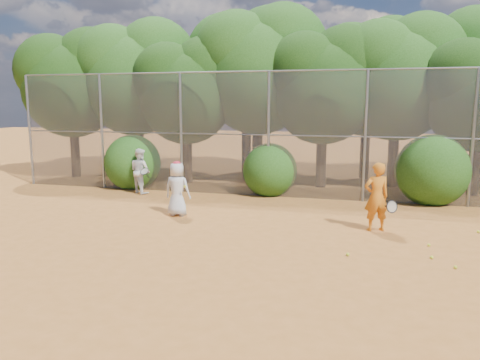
% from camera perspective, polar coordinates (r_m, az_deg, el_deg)
% --- Properties ---
extents(ground, '(80.00, 80.00, 0.00)m').
position_cam_1_polar(ground, '(9.45, 1.94, -9.29)').
color(ground, '#A45E25').
rests_on(ground, ground).
extents(fence_back, '(20.05, 0.09, 4.03)m').
position_cam_1_polar(fence_back, '(14.90, 6.81, 5.61)').
color(fence_back, gray).
rests_on(fence_back, ground).
extents(tree_0, '(4.38, 3.81, 6.00)m').
position_cam_1_polar(tree_0, '(20.32, -19.71, 11.45)').
color(tree_0, black).
rests_on(tree_0, ground).
extents(tree_1, '(4.64, 4.03, 6.35)m').
position_cam_1_polar(tree_1, '(19.48, -12.66, 12.56)').
color(tree_1, black).
rests_on(tree_1, ground).
extents(tree_2, '(3.99, 3.47, 5.47)m').
position_cam_1_polar(tree_2, '(17.78, -6.40, 11.17)').
color(tree_2, black).
rests_on(tree_2, ground).
extents(tree_3, '(4.89, 4.26, 6.70)m').
position_cam_1_polar(tree_3, '(18.05, 2.43, 13.77)').
color(tree_3, black).
rests_on(tree_3, ground).
extents(tree_4, '(4.19, 3.64, 5.73)m').
position_cam_1_polar(tree_4, '(17.03, 10.33, 11.74)').
color(tree_4, black).
rests_on(tree_4, ground).
extents(tree_5, '(4.51, 3.92, 6.17)m').
position_cam_1_polar(tree_5, '(17.82, 18.82, 12.23)').
color(tree_5, black).
rests_on(tree_5, ground).
extents(tree_9, '(4.83, 4.20, 6.62)m').
position_cam_1_polar(tree_9, '(21.99, -12.20, 12.65)').
color(tree_9, black).
rests_on(tree_9, ground).
extents(tree_10, '(5.15, 4.48, 7.06)m').
position_cam_1_polar(tree_10, '(20.44, 1.02, 13.93)').
color(tree_10, black).
rests_on(tree_10, ground).
extents(tree_11, '(4.64, 4.03, 6.35)m').
position_cam_1_polar(tree_11, '(19.39, 15.53, 12.46)').
color(tree_11, black).
rests_on(tree_11, ground).
extents(bush_0, '(2.00, 2.00, 2.00)m').
position_cam_1_polar(bush_0, '(17.14, -12.96, 2.40)').
color(bush_0, '#1D4912').
rests_on(bush_0, ground).
extents(bush_1, '(1.80, 1.80, 1.80)m').
position_cam_1_polar(bush_1, '(15.47, 3.66, 1.50)').
color(bush_1, '#1D4912').
rests_on(bush_1, ground).
extents(bush_2, '(2.20, 2.20, 2.20)m').
position_cam_1_polar(bush_2, '(15.27, 22.39, 1.46)').
color(bush_2, '#1D4912').
rests_on(bush_2, ground).
extents(player_yellow, '(0.85, 0.61, 1.65)m').
position_cam_1_polar(player_yellow, '(11.53, 16.31, -1.99)').
color(player_yellow, orange).
rests_on(player_yellow, ground).
extents(player_teen, '(0.74, 0.50, 1.49)m').
position_cam_1_polar(player_teen, '(12.69, -7.65, -1.05)').
color(player_teen, silver).
rests_on(player_teen, ground).
extents(player_white, '(0.93, 0.87, 1.52)m').
position_cam_1_polar(player_white, '(16.04, -12.05, 1.09)').
color(player_white, silver).
rests_on(player_white, ground).
extents(ball_0, '(0.07, 0.07, 0.07)m').
position_cam_1_polar(ball_0, '(9.62, 24.78, -9.63)').
color(ball_0, '#C7D727').
rests_on(ball_0, ground).
extents(ball_1, '(0.07, 0.07, 0.07)m').
position_cam_1_polar(ball_1, '(10.82, 22.04, -7.36)').
color(ball_1, '#C7D727').
rests_on(ball_1, ground).
extents(ball_2, '(0.07, 0.07, 0.07)m').
position_cam_1_polar(ball_2, '(9.69, 13.01, -8.83)').
color(ball_2, '#C7D727').
rests_on(ball_2, ground).
extents(ball_3, '(0.07, 0.07, 0.07)m').
position_cam_1_polar(ball_3, '(10.01, 22.33, -8.72)').
color(ball_3, '#C7D727').
rests_on(ball_3, ground).
extents(ball_4, '(0.07, 0.07, 0.07)m').
position_cam_1_polar(ball_4, '(12.39, 27.04, -5.62)').
color(ball_4, '#C7D727').
rests_on(ball_4, ground).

